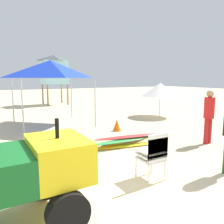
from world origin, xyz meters
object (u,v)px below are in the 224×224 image
(utility_cart, at_px, (0,176))
(stacked_plastic_chairs, at_px, (154,152))
(lifeguard_tower, at_px, (54,69))
(surfboard_pile, at_px, (126,141))
(traffic_cone_near, at_px, (117,125))
(popup_canopy, at_px, (50,69))
(beach_umbrella_mid, at_px, (160,90))
(lifeguard_near_right, at_px, (209,113))

(utility_cart, bearing_deg, stacked_plastic_chairs, 2.28)
(lifeguard_tower, bearing_deg, utility_cart, -108.69)
(stacked_plastic_chairs, height_order, surfboard_pile, stacked_plastic_chairs)
(stacked_plastic_chairs, bearing_deg, traffic_cone_near, 68.28)
(surfboard_pile, xyz_separation_m, lifeguard_tower, (1.27, 12.10, 2.60))
(utility_cart, height_order, surfboard_pile, utility_cart)
(popup_canopy, bearing_deg, beach_umbrella_mid, -7.62)
(utility_cart, relative_size, surfboard_pile, 1.00)
(surfboard_pile, distance_m, popup_canopy, 5.08)
(surfboard_pile, relative_size, popup_canopy, 0.87)
(utility_cart, distance_m, beach_umbrella_mid, 10.24)
(utility_cart, relative_size, beach_umbrella_mid, 1.23)
(stacked_plastic_chairs, relative_size, surfboard_pile, 0.40)
(utility_cart, bearing_deg, surfboard_pile, 33.42)
(lifeguard_near_right, distance_m, traffic_cone_near, 3.45)
(surfboard_pile, height_order, traffic_cone_near, traffic_cone_near)
(lifeguard_tower, distance_m, traffic_cone_near, 10.57)
(lifeguard_near_right, relative_size, traffic_cone_near, 3.65)
(popup_canopy, xyz_separation_m, traffic_cone_near, (1.88, -2.54, -2.24))
(stacked_plastic_chairs, bearing_deg, utility_cart, -177.72)
(lifeguard_near_right, xyz_separation_m, lifeguard_tower, (-1.15, 13.20, 1.77))
(utility_cart, height_order, lifeguard_near_right, lifeguard_near_right)
(stacked_plastic_chairs, distance_m, beach_umbrella_mid, 8.09)
(utility_cart, xyz_separation_m, surfboard_pile, (3.63, 2.39, -0.63))
(lifeguard_tower, height_order, beach_umbrella_mid, lifeguard_tower)
(popup_canopy, relative_size, beach_umbrella_mid, 1.42)
(utility_cart, height_order, traffic_cone_near, utility_cart)
(utility_cart, bearing_deg, beach_umbrella_mid, 36.09)
(popup_canopy, relative_size, lifeguard_tower, 0.76)
(surfboard_pile, height_order, lifeguard_tower, lifeguard_tower)
(traffic_cone_near, bearing_deg, stacked_plastic_chairs, -111.72)
(lifeguard_tower, relative_size, traffic_cone_near, 8.22)
(surfboard_pile, bearing_deg, popup_canopy, 103.72)
(surfboard_pile, relative_size, traffic_cone_near, 5.44)
(stacked_plastic_chairs, height_order, beach_umbrella_mid, beach_umbrella_mid)
(surfboard_pile, xyz_separation_m, popup_canopy, (-1.07, 4.39, 2.33))
(lifeguard_near_right, height_order, beach_umbrella_mid, beach_umbrella_mid)
(utility_cart, xyz_separation_m, traffic_cone_near, (4.44, 4.24, -0.55))
(stacked_plastic_chairs, height_order, lifeguard_tower, lifeguard_tower)
(surfboard_pile, bearing_deg, utility_cart, -146.58)
(stacked_plastic_chairs, xyz_separation_m, lifeguard_tower, (2.11, 14.38, 2.15))
(stacked_plastic_chairs, distance_m, lifeguard_tower, 14.70)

